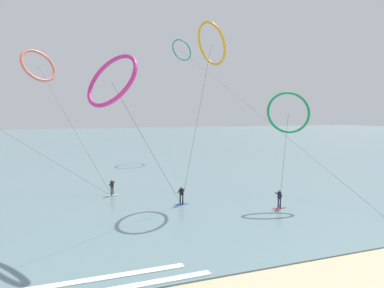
{
  "coord_description": "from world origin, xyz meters",
  "views": [
    {
      "loc": [
        -11.31,
        -8.02,
        8.38
      ],
      "look_at": [
        0.0,
        22.53,
        5.59
      ],
      "focal_mm": 32.28,
      "sensor_mm": 36.0,
      "label": 1
    }
  ],
  "objects_px": {
    "kite_coral": "(38,66)",
    "kite_amber": "(211,44)",
    "surfer_ivory": "(112,188)",
    "kite_emerald": "(288,112)",
    "kite_teal": "(182,50)",
    "surfer_crimson": "(279,200)",
    "kite_magenta": "(112,80)",
    "surfer_cobalt": "(181,196)"
  },
  "relations": [
    {
      "from": "kite_emerald",
      "to": "kite_coral",
      "type": "xyz_separation_m",
      "value": [
        -23.34,
        18.51,
        5.77
      ]
    },
    {
      "from": "surfer_ivory",
      "to": "surfer_crimson",
      "type": "distance_m",
      "value": 16.68
    },
    {
      "from": "surfer_crimson",
      "to": "surfer_cobalt",
      "type": "bearing_deg",
      "value": -122.44
    },
    {
      "from": "surfer_cobalt",
      "to": "kite_magenta",
      "type": "relative_size",
      "value": 0.13
    },
    {
      "from": "surfer_crimson",
      "to": "kite_emerald",
      "type": "distance_m",
      "value": 8.78
    },
    {
      "from": "kite_teal",
      "to": "kite_amber",
      "type": "bearing_deg",
      "value": 139.59
    },
    {
      "from": "surfer_ivory",
      "to": "kite_emerald",
      "type": "bearing_deg",
      "value": -68.86
    },
    {
      "from": "kite_coral",
      "to": "kite_teal",
      "type": "xyz_separation_m",
      "value": [
        25.22,
        19.6,
        6.8
      ]
    },
    {
      "from": "kite_coral",
      "to": "surfer_crimson",
      "type": "bearing_deg",
      "value": -82.06
    },
    {
      "from": "kite_amber",
      "to": "kite_coral",
      "type": "bearing_deg",
      "value": 45.76
    },
    {
      "from": "surfer_crimson",
      "to": "kite_amber",
      "type": "xyz_separation_m",
      "value": [
        -2.77,
        8.91,
        15.06
      ]
    },
    {
      "from": "surfer_cobalt",
      "to": "kite_emerald",
      "type": "relative_size",
      "value": 0.16
    },
    {
      "from": "kite_coral",
      "to": "kite_magenta",
      "type": "relative_size",
      "value": 1.28
    },
    {
      "from": "surfer_ivory",
      "to": "surfer_crimson",
      "type": "height_order",
      "value": "same"
    },
    {
      "from": "kite_magenta",
      "to": "surfer_crimson",
      "type": "bearing_deg",
      "value": 56.75
    },
    {
      "from": "surfer_cobalt",
      "to": "kite_amber",
      "type": "xyz_separation_m",
      "value": [
        4.95,
        4.62,
        15.06
      ]
    },
    {
      "from": "kite_teal",
      "to": "kite_amber",
      "type": "relative_size",
      "value": 2.71
    },
    {
      "from": "kite_emerald",
      "to": "surfer_ivory",
      "type": "bearing_deg",
      "value": 177.64
    },
    {
      "from": "surfer_cobalt",
      "to": "surfer_ivory",
      "type": "bearing_deg",
      "value": 3.28
    },
    {
      "from": "kite_emerald",
      "to": "kite_magenta",
      "type": "distance_m",
      "value": 17.62
    },
    {
      "from": "kite_coral",
      "to": "kite_amber",
      "type": "height_order",
      "value": "kite_amber"
    },
    {
      "from": "surfer_ivory",
      "to": "kite_coral",
      "type": "relative_size",
      "value": 0.1
    },
    {
      "from": "surfer_crimson",
      "to": "kite_emerald",
      "type": "bearing_deg",
      "value": 132.25
    },
    {
      "from": "surfer_ivory",
      "to": "kite_coral",
      "type": "xyz_separation_m",
      "value": [
        -7.18,
        11.36,
        13.55
      ]
    },
    {
      "from": "surfer_ivory",
      "to": "surfer_crimson",
      "type": "xyz_separation_m",
      "value": [
        13.3,
        -10.07,
        0.0
      ]
    },
    {
      "from": "kite_emerald",
      "to": "kite_teal",
      "type": "height_order",
      "value": "kite_teal"
    },
    {
      "from": "kite_magenta",
      "to": "kite_coral",
      "type": "bearing_deg",
      "value": 163.26
    },
    {
      "from": "kite_coral",
      "to": "kite_magenta",
      "type": "height_order",
      "value": "kite_coral"
    },
    {
      "from": "surfer_cobalt",
      "to": "kite_emerald",
      "type": "distance_m",
      "value": 13.2
    },
    {
      "from": "surfer_cobalt",
      "to": "kite_magenta",
      "type": "bearing_deg",
      "value": 81.18
    },
    {
      "from": "surfer_crimson",
      "to": "kite_coral",
      "type": "relative_size",
      "value": 0.1
    },
    {
      "from": "surfer_crimson",
      "to": "kite_emerald",
      "type": "xyz_separation_m",
      "value": [
        2.86,
        2.92,
        7.77
      ]
    },
    {
      "from": "surfer_crimson",
      "to": "kite_magenta",
      "type": "relative_size",
      "value": 0.13
    },
    {
      "from": "surfer_ivory",
      "to": "kite_coral",
      "type": "bearing_deg",
      "value": 77.31
    },
    {
      "from": "kite_emerald",
      "to": "kite_amber",
      "type": "relative_size",
      "value": 0.59
    },
    {
      "from": "surfer_crimson",
      "to": "kite_amber",
      "type": "bearing_deg",
      "value": -166.08
    },
    {
      "from": "surfer_ivory",
      "to": "kite_emerald",
      "type": "relative_size",
      "value": 0.16
    },
    {
      "from": "surfer_cobalt",
      "to": "surfer_crimson",
      "type": "xyz_separation_m",
      "value": [
        7.72,
        -4.3,
        0.0
      ]
    },
    {
      "from": "surfer_ivory",
      "to": "kite_coral",
      "type": "height_order",
      "value": "kite_coral"
    },
    {
      "from": "surfer_ivory",
      "to": "surfer_crimson",
      "type": "bearing_deg",
      "value": -82.12
    },
    {
      "from": "surfer_ivory",
      "to": "kite_amber",
      "type": "distance_m",
      "value": 18.42
    },
    {
      "from": "kite_teal",
      "to": "kite_amber",
      "type": "height_order",
      "value": "kite_teal"
    }
  ]
}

